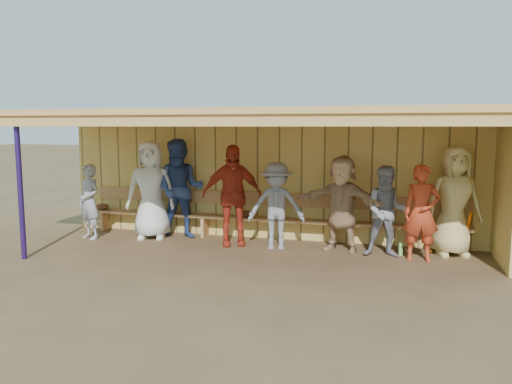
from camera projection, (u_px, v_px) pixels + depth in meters
ground at (251, 253)px, 8.84m from camera, size 90.00×90.00×0.00m
player_a at (89, 202)px, 9.90m from camera, size 0.64×0.53×1.49m
player_b at (151, 190)px, 9.90m from camera, size 1.09×0.86×1.95m
player_c at (180, 189)px, 9.94m from camera, size 1.10×0.94×1.99m
player_d at (232, 195)px, 9.34m from camera, size 1.21×0.86×1.90m
player_e at (276, 206)px, 9.06m from camera, size 1.14×0.81×1.59m
player_f at (341, 203)px, 8.92m from camera, size 1.68×0.91×1.73m
player_g at (421, 213)px, 8.27m from camera, size 0.62×0.44×1.61m
player_h at (454, 201)px, 8.57m from camera, size 1.06×0.84×1.91m
player_extra at (387, 212)px, 8.51m from camera, size 0.82×0.67×1.57m
dugout_structure at (281, 156)px, 9.17m from camera, size 8.80×3.20×2.50m
bench at (267, 213)px, 9.84m from camera, size 7.60×0.34×0.93m
dugout_equipment at (208, 213)px, 10.04m from camera, size 7.49×0.62×0.80m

